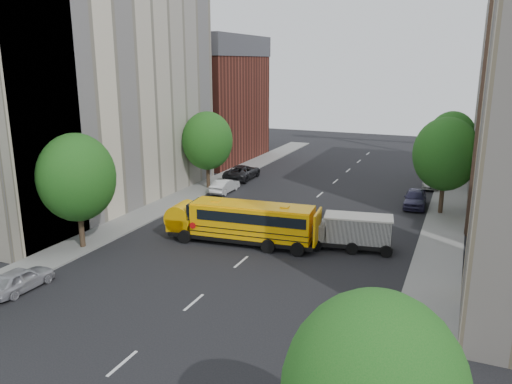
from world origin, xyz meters
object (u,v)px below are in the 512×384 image
Objects in this scene: street_tree_2 at (207,141)px; school_bus at (241,221)px; safari_truck at (351,231)px; parked_car_5 at (432,180)px; parked_car_0 at (20,279)px; parked_car_4 at (415,198)px; parked_car_1 at (225,186)px; parked_car_2 at (242,172)px; street_tree_4 at (446,154)px; street_tree_5 at (452,138)px; street_tree_1 at (77,178)px.

street_tree_2 is 0.72× the size of school_bus.
safari_truck is 20.64m from parked_car_5.
school_bus is 14.25m from parked_car_0.
parked_car_1 is at bearing -176.11° from parked_car_4.
parked_car_0 is at bearing 88.15° from parked_car_2.
street_tree_4 is at bearing 55.43° from safari_truck.
street_tree_5 is at bearing 28.61° from street_tree_2.
parked_car_5 is at bearing 58.05° from school_bus.
safari_truck is at bearing 131.97° from parked_car_2.
street_tree_5 is 23.87m from parked_car_1.
parked_car_4 is 7.98m from parked_car_5.
street_tree_1 is 1.72× the size of parked_car_4.
safari_truck is 20.55m from parked_car_0.
parked_car_0 and parked_car_1 have the same top height.
parked_car_0 is 38.85m from parked_car_5.
school_bus is at bearing 121.32° from parked_car_1.
safari_truck is (16.89, -10.99, -3.56)m from street_tree_2.
street_tree_5 is 1.35× the size of parked_car_2.
street_tree_5 is 23.80m from safari_truck.
parked_car_5 reaches higher than parked_car_1.
parked_car_4 is at bearing 44.37° from street_tree_1.
street_tree_4 is 5.02m from parked_car_4.
parked_car_5 is (-1.40, -2.70, -3.98)m from street_tree_5.
street_tree_2 reaches higher than school_bus.
parked_car_4 is at bearing 48.79° from school_bus.
school_bus is 1.92× the size of parked_car_2.
parked_car_1 is (2.20, -0.70, -4.16)m from street_tree_2.
school_bus is at bearing 28.27° from street_tree_1.
street_tree_2 is at bearing 137.31° from safari_truck.
street_tree_4 is at bearing -177.95° from parked_car_1.
parked_car_5 is at bearing -151.44° from parked_car_1.
school_bus is 2.33× the size of parked_car_4.
street_tree_4 reaches higher than parked_car_2.
street_tree_2 is at bearing 90.00° from street_tree_1.
street_tree_4 is at bearing -90.00° from street_tree_5.
parked_car_2 is at bearing 165.95° from street_tree_4.
school_bus is 19.80m from parked_car_2.
street_tree_1 reaches higher than parked_car_5.
parked_car_1 is (-7.38, 12.15, -0.99)m from school_bus.
school_bus is at bearing -175.39° from safari_truck.
parked_car_2 is at bearing -168.55° from parked_car_5.
street_tree_5 is at bearing 75.50° from parked_car_4.
street_tree_5 is 1.28× the size of safari_truck.
parked_car_2 is (-20.60, -6.84, -3.93)m from street_tree_5.
street_tree_5 is 1.71× the size of parked_car_5.
parked_car_5 is at bearing 70.00° from safari_truck.
parked_car_0 is at bearing -130.09° from street_tree_4.
street_tree_5 is at bearing 67.83° from safari_truck.
street_tree_2 reaches higher than parked_car_0.
parked_car_2 reaches higher than parked_car_0.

